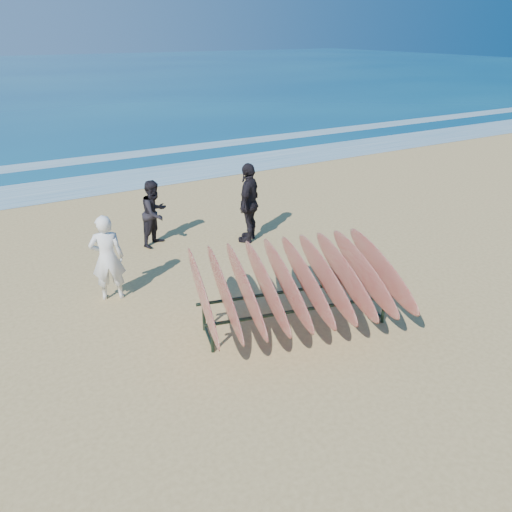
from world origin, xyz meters
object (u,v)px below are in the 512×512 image
object	(u,v)px
surfboard_rack	(296,281)
person_dark_b	(249,203)
person_white	(107,258)
person_dark_a	(155,213)

from	to	relation	value
surfboard_rack	person_dark_b	distance (m)	3.86
surfboard_rack	person_white	bearing A→B (deg)	146.83
surfboard_rack	person_dark_a	distance (m)	4.61
surfboard_rack	person_dark_b	size ratio (longest dim) A/B	1.96
person_white	person_dark_b	xyz separation A→B (m)	(3.59, 1.16, 0.11)
person_white	person_dark_a	size ratio (longest dim) A/B	1.07
person_white	person_dark_b	world-z (taller)	person_dark_b
surfboard_rack	person_dark_b	bearing A→B (deg)	85.31
person_dark_a	person_dark_b	xyz separation A→B (m)	(1.98, -0.86, 0.17)
surfboard_rack	person_white	distance (m)	3.48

